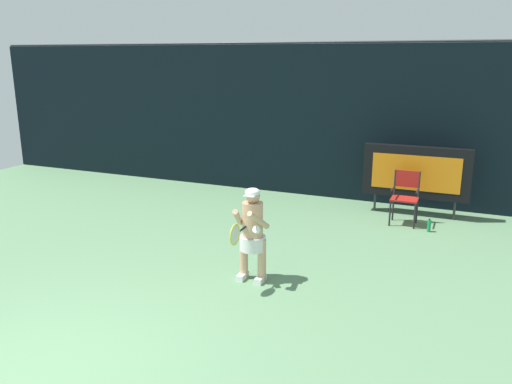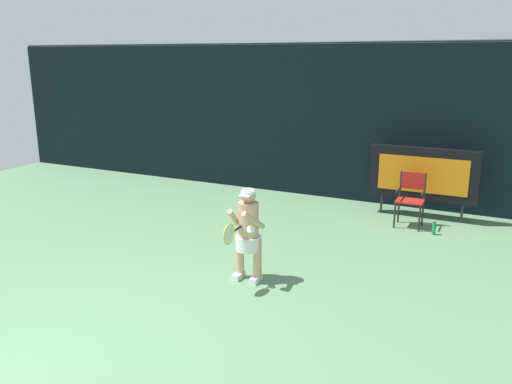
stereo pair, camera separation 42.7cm
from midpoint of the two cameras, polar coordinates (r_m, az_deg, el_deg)
The scene contains 6 objects.
backdrop_screen at distance 12.62m, azimuth 3.24°, elevation 7.89°, with size 18.00×0.12×3.66m.
scoreboard at distance 11.34m, azimuth 16.27°, elevation 2.10°, with size 2.20×0.21×1.50m.
umpire_chair at distance 10.79m, azimuth 15.09°, elevation -0.25°, with size 0.52×0.44×1.08m.
water_bottle at distance 10.55m, azimuth 17.49°, elevation -3.59°, with size 0.07×0.07×0.27m.
tennis_player at distance 7.75m, azimuth -1.98°, elevation -4.35°, with size 0.53×0.60×1.45m.
tennis_racket at distance 7.32m, azimuth -3.95°, elevation -4.67°, with size 0.03×0.60×0.31m.
Camera 1 is at (4.07, -3.37, 3.33)m, focal length 36.17 mm.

